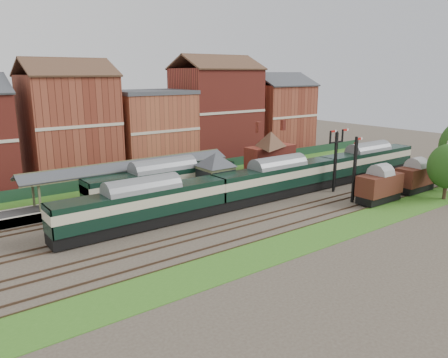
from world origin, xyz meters
TOP-DOWN VIEW (x-y plane):
  - ground at (0.00, 0.00)m, footprint 160.00×160.00m
  - grass_back at (0.00, 16.00)m, footprint 90.00×4.50m
  - grass_front at (0.00, -12.00)m, footprint 90.00×5.00m
  - fence at (0.00, 18.00)m, footprint 90.00×0.12m
  - platform at (-5.00, 9.75)m, footprint 55.00×3.40m
  - signal_box at (-3.00, 3.25)m, footprint 5.40×5.40m
  - brick_hut at (5.00, 3.25)m, footprint 3.20×2.64m
  - station_building at (12.00, 9.75)m, footprint 8.10×8.10m
  - canopy at (-11.00, 9.75)m, footprint 26.00×3.89m
  - semaphore_bracket at (12.04, -2.50)m, footprint 3.60×0.25m
  - semaphore_siding at (10.02, -7.00)m, footprint 1.23×0.25m
  - town_backdrop at (-0.18, 25.00)m, footprint 69.00×10.00m
  - dmu_train at (4.19, 0.00)m, footprint 55.66×2.93m
  - platform_railcar at (-8.36, 6.50)m, footprint 19.20×3.02m
  - goods_van_a at (12.41, -9.00)m, footprint 6.05×2.62m
  - goods_van_b at (20.40, -9.00)m, footprint 5.85×2.54m
  - tree_far at (20.10, -13.12)m, footprint 4.76×4.76m

SIDE VIEW (x-z plane):
  - ground at x=0.00m, z-range 0.00..0.00m
  - grass_back at x=0.00m, z-range 0.00..0.06m
  - grass_front at x=0.00m, z-range 0.00..0.06m
  - platform at x=-5.00m, z-range 0.00..1.00m
  - fence at x=0.00m, z-range 0.00..1.50m
  - brick_hut at x=5.00m, z-range -0.28..2.67m
  - goods_van_b at x=20.40m, z-range 0.25..3.80m
  - goods_van_a at x=12.41m, z-range 0.25..3.92m
  - dmu_train at x=4.19m, z-range 0.36..4.63m
  - platform_railcar at x=-8.36m, z-range 0.36..4.79m
  - signal_box at x=-3.00m, z-range 0.19..6.19m
  - station_building at x=12.00m, z-range 1.01..6.91m
  - semaphore_siding at x=10.02m, z-range 0.16..8.16m
  - tree_far at x=20.10m, z-range 0.72..7.66m
  - canopy at x=-11.00m, z-range 2.54..6.62m
  - semaphore_bracket at x=12.04m, z-range 0.54..8.72m
  - town_backdrop at x=-0.18m, z-range -1.00..15.00m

